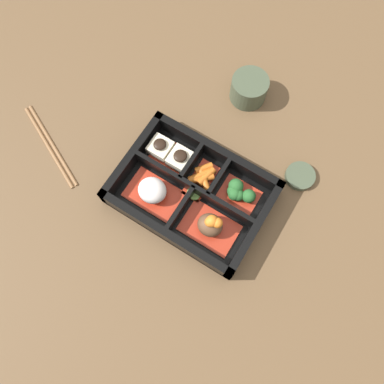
% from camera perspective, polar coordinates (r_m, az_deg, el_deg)
% --- Properties ---
extents(ground_plane, '(3.00, 3.00, 0.00)m').
position_cam_1_polar(ground_plane, '(0.70, -0.00, -0.63)').
color(ground_plane, brown).
extents(bento_base, '(0.27, 0.19, 0.01)m').
position_cam_1_polar(bento_base, '(0.69, -0.00, -0.51)').
color(bento_base, black).
rests_on(bento_base, ground_plane).
extents(bento_rim, '(0.27, 0.19, 0.05)m').
position_cam_1_polar(bento_rim, '(0.68, 0.10, 0.11)').
color(bento_rim, black).
rests_on(bento_rim, ground_plane).
extents(bowl_stew, '(0.10, 0.07, 0.06)m').
position_cam_1_polar(bowl_stew, '(0.65, 2.82, -5.10)').
color(bowl_stew, '#B22D19').
rests_on(bowl_stew, bento_base).
extents(bowl_rice, '(0.10, 0.07, 0.05)m').
position_cam_1_polar(bowl_rice, '(0.67, -6.02, 0.10)').
color(bowl_rice, '#B22D19').
rests_on(bowl_rice, bento_base).
extents(bowl_greens, '(0.07, 0.05, 0.03)m').
position_cam_1_polar(bowl_greens, '(0.68, 7.07, -0.08)').
color(bowl_greens, '#B22D19').
rests_on(bowl_greens, bento_base).
extents(bowl_carrots, '(0.05, 0.06, 0.02)m').
position_cam_1_polar(bowl_carrots, '(0.69, 1.73, 2.47)').
color(bowl_carrots, '#B22D19').
rests_on(bowl_carrots, bento_base).
extents(bowl_tofu, '(0.09, 0.05, 0.03)m').
position_cam_1_polar(bowl_tofu, '(0.70, -3.22, 5.84)').
color(bowl_tofu, '#B22D19').
rests_on(bowl_tofu, bento_base).
extents(bowl_pickles, '(0.04, 0.03, 0.01)m').
position_cam_1_polar(bowl_pickles, '(0.68, 0.39, -0.09)').
color(bowl_pickles, '#B22D19').
rests_on(bowl_pickles, bento_base).
extents(tea_cup, '(0.07, 0.07, 0.05)m').
position_cam_1_polar(tea_cup, '(0.77, 8.69, 15.35)').
color(tea_cup, '#424C38').
rests_on(tea_cup, ground_plane).
extents(chopsticks, '(0.19, 0.10, 0.01)m').
position_cam_1_polar(chopsticks, '(0.78, -20.80, 6.69)').
color(chopsticks, brown).
rests_on(chopsticks, ground_plane).
extents(sauce_dish, '(0.06, 0.06, 0.01)m').
position_cam_1_polar(sauce_dish, '(0.73, 16.15, 2.36)').
color(sauce_dish, '#424C38').
rests_on(sauce_dish, ground_plane).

